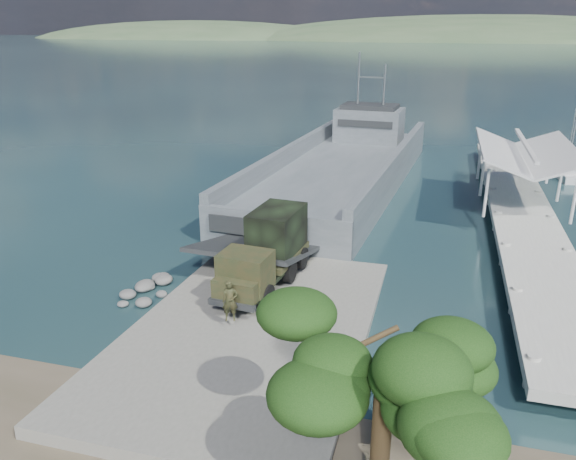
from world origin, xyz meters
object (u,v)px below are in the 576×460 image
object	(u,v)px
military_truck	(267,250)
pier	(520,198)
soldier	(230,309)
sailboat_near	(565,174)
overhang_tree	(370,368)
landing_craft	(341,175)
sailboat_far	(569,166)

from	to	relation	value
military_truck	pier	bearing A→B (deg)	53.90
military_truck	soldier	distance (m)	4.99
soldier	sailboat_near	world-z (taller)	sailboat_near
overhang_tree	pier	bearing A→B (deg)	76.30
landing_craft	soldier	bearing A→B (deg)	-85.86
soldier	overhang_tree	size ratio (longest dim) A/B	0.28
overhang_tree	sailboat_near	bearing A→B (deg)	73.65
military_truck	sailboat_far	distance (m)	38.02
military_truck	sailboat_far	world-z (taller)	sailboat_far
landing_craft	military_truck	xyz separation A→B (m)	(0.07, -21.04, 1.32)
sailboat_near	landing_craft	bearing A→B (deg)	-165.10
soldier	overhang_tree	world-z (taller)	overhang_tree
sailboat_far	overhang_tree	xyz separation A→B (m)	(-13.14, -45.11, 4.35)
landing_craft	sailboat_far	size ratio (longest dim) A/B	5.05
pier	landing_craft	world-z (taller)	landing_craft
sailboat_far	military_truck	bearing A→B (deg)	-139.82
sailboat_near	sailboat_far	world-z (taller)	sailboat_far
military_truck	soldier	world-z (taller)	military_truck
pier	sailboat_far	distance (m)	18.00
landing_craft	sailboat_near	world-z (taller)	landing_craft
military_truck	soldier	xyz separation A→B (m)	(-0.14, -4.92, -0.83)
landing_craft	overhang_tree	bearing A→B (deg)	-74.27
pier	military_truck	bearing A→B (deg)	-131.39
pier	military_truck	size ratio (longest dim) A/B	5.66
sailboat_near	sailboat_far	size ratio (longest dim) A/B	0.82
soldier	landing_craft	bearing A→B (deg)	70.47
pier	sailboat_far	size ratio (longest dim) A/B	5.72
sailboat_far	sailboat_near	bearing A→B (deg)	-123.09
pier	landing_craft	size ratio (longest dim) A/B	1.13
military_truck	overhang_tree	size ratio (longest dim) A/B	1.19
landing_craft	soldier	world-z (taller)	landing_craft
sailboat_far	soldier	bearing A→B (deg)	-136.48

